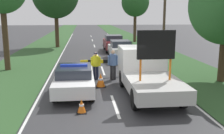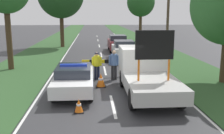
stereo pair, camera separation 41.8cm
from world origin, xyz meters
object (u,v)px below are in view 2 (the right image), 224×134
(traffic_cone_centre_front, at_px, (101,80))
(traffic_cone_near_truck, at_px, (77,70))
(police_car, at_px, (74,78))
(roadside_tree_far_left, at_px, (141,2))
(work_truck, at_px, (146,71))
(pedestrian_civilian, at_px, (114,63))
(traffic_cone_near_police, at_px, (79,106))
(road_barrier, at_px, (105,63))
(queued_car_van_white, at_px, (124,50))
(police_officer, at_px, (97,63))
(utility_pole, at_px, (168,14))
(queued_car_wagon_maroon, at_px, (118,43))

(traffic_cone_centre_front, bearing_deg, traffic_cone_near_truck, 116.59)
(police_car, relative_size, traffic_cone_near_truck, 6.88)
(traffic_cone_near_truck, xyz_separation_m, roadside_tree_far_left, (7.44, 18.96, 4.90))
(police_car, bearing_deg, traffic_cone_near_truck, 96.21)
(work_truck, relative_size, pedestrian_civilian, 3.18)
(traffic_cone_near_truck, bearing_deg, traffic_cone_near_police, -86.11)
(pedestrian_civilian, bearing_deg, traffic_cone_near_police, -137.46)
(road_barrier, height_order, queued_car_van_white, queued_car_van_white)
(work_truck, xyz_separation_m, police_officer, (-2.30, 2.69, -0.11))
(traffic_cone_centre_front, bearing_deg, utility_pole, 51.98)
(pedestrian_civilian, height_order, traffic_cone_near_police, pedestrian_civilian)
(police_officer, height_order, utility_pole, utility_pole)
(work_truck, height_order, road_barrier, work_truck)
(traffic_cone_near_truck, bearing_deg, police_officer, -44.77)
(traffic_cone_near_truck, distance_m, queued_car_van_white, 6.37)
(road_barrier, xyz_separation_m, traffic_cone_near_police, (-1.28, -5.98, -0.57))
(police_officer, bearing_deg, pedestrian_civilian, -175.68)
(work_truck, distance_m, traffic_cone_near_police, 4.04)
(work_truck, relative_size, traffic_cone_near_truck, 8.01)
(queued_car_van_white, bearing_deg, police_car, 68.65)
(traffic_cone_centre_front, bearing_deg, queued_car_van_white, 75.03)
(work_truck, bearing_deg, traffic_cone_centre_front, -27.09)
(traffic_cone_near_police, distance_m, traffic_cone_centre_front, 3.72)
(traffic_cone_near_police, relative_size, queued_car_wagon_maroon, 0.13)
(police_car, height_order, traffic_cone_centre_front, police_car)
(police_officer, bearing_deg, police_car, 76.46)
(traffic_cone_near_police, height_order, utility_pole, utility_pole)
(police_car, relative_size, roadside_tree_far_left, 0.65)
(pedestrian_civilian, height_order, queued_car_wagon_maroon, pedestrian_civilian)
(traffic_cone_near_police, height_order, traffic_cone_near_truck, traffic_cone_near_truck)
(traffic_cone_near_truck, height_order, utility_pole, utility_pole)
(traffic_cone_near_police, distance_m, traffic_cone_near_truck, 6.41)
(queued_car_van_white, relative_size, utility_pole, 0.54)
(pedestrian_civilian, relative_size, traffic_cone_centre_front, 2.35)
(police_officer, relative_size, traffic_cone_near_truck, 2.34)
(work_truck, bearing_deg, traffic_cone_near_truck, -47.58)
(traffic_cone_centre_front, xyz_separation_m, queued_car_wagon_maroon, (2.15, 13.23, 0.49))
(traffic_cone_centre_front, relative_size, traffic_cone_near_truck, 1.07)
(work_truck, height_order, traffic_cone_near_police, work_truck)
(traffic_cone_centre_front, bearing_deg, pedestrian_civilian, 60.90)
(queued_car_van_white, xyz_separation_m, roadside_tree_far_left, (3.88, 13.70, 4.40))
(pedestrian_civilian, xyz_separation_m, traffic_cone_near_truck, (-2.22, 1.35, -0.67))
(pedestrian_civilian, height_order, queued_car_van_white, pedestrian_civilian)
(traffic_cone_near_police, relative_size, utility_pole, 0.07)
(road_barrier, relative_size, queued_car_wagon_maroon, 0.64)
(police_car, height_order, queued_car_van_white, queued_car_van_white)
(roadside_tree_far_left, relative_size, utility_pole, 0.99)
(police_car, distance_m, work_truck, 3.47)
(police_car, bearing_deg, work_truck, 0.19)
(work_truck, distance_m, pedestrian_civilian, 2.88)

